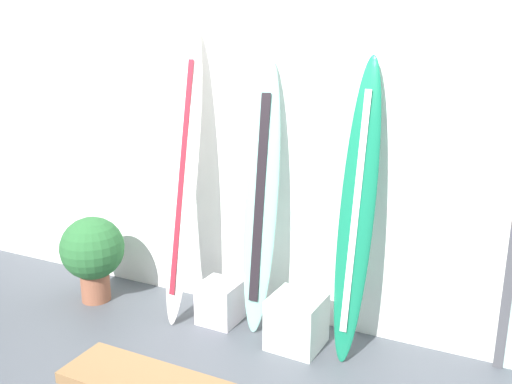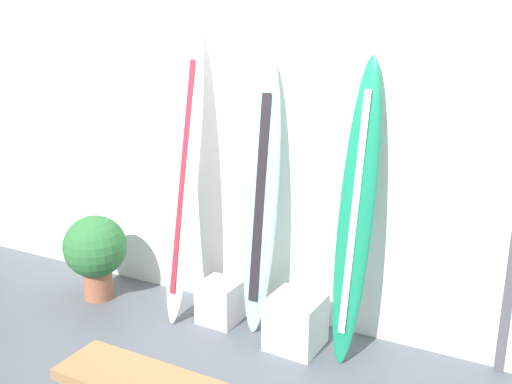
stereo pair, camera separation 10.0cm
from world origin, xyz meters
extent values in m
cube|color=silver|center=(0.00, 1.30, 1.40)|extent=(7.20, 0.20, 2.80)
ellipsoid|color=silver|center=(-0.64, 0.91, 1.11)|extent=(0.24, 0.55, 2.23)
cube|color=#AA1F2D|center=(-0.64, 0.88, 1.12)|extent=(0.05, 0.39, 1.74)
cone|color=black|center=(-0.64, 0.75, 0.20)|extent=(0.07, 0.09, 0.11)
ellipsoid|color=#85C4B5|center=(-0.02, 1.00, 1.01)|extent=(0.27, 0.38, 2.01)
cube|color=black|center=(-0.02, 0.97, 1.01)|extent=(0.08, 0.25, 1.51)
cone|color=black|center=(-0.02, 0.92, 0.18)|extent=(0.07, 0.08, 0.11)
ellipsoid|color=#14714E|center=(0.70, 0.94, 1.02)|extent=(0.25, 0.46, 2.03)
cube|color=silver|center=(0.70, 0.91, 1.02)|extent=(0.05, 0.31, 1.58)
cone|color=black|center=(0.70, 0.83, 0.18)|extent=(0.07, 0.09, 0.11)
cube|color=white|center=(-0.33, 0.90, 0.16)|extent=(0.30, 0.30, 0.32)
cube|color=silver|center=(0.34, 0.83, 0.19)|extent=(0.38, 0.38, 0.38)
cylinder|color=brown|center=(-1.46, 0.75, 0.12)|extent=(0.24, 0.24, 0.25)
sphere|color=#296331|center=(-1.46, 0.75, 0.47)|extent=(0.52, 0.52, 0.52)
camera|label=1|loc=(1.55, -2.33, 2.03)|focal=36.78mm
camera|label=2|loc=(1.64, -2.28, 2.03)|focal=36.78mm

